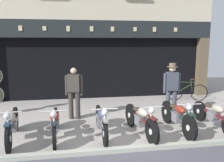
# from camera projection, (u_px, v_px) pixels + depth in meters

# --- Properties ---
(shop_facade) EXTENTS (9.94, 4.42, 6.64)m
(shop_facade) POSITION_uv_depth(u_px,v_px,m) (97.00, 55.00, 11.73)
(shop_facade) COLOR black
(shop_facade) RESTS_ON ground
(motorcycle_far_left) EXTENTS (0.62, 2.07, 0.92)m
(motorcycle_far_left) POSITION_uv_depth(u_px,v_px,m) (12.00, 124.00, 5.80)
(motorcycle_far_left) COLOR black
(motorcycle_far_left) RESTS_ON ground
(motorcycle_left) EXTENTS (0.62, 1.96, 0.90)m
(motorcycle_left) POSITION_uv_depth(u_px,v_px,m) (55.00, 122.00, 5.96)
(motorcycle_left) COLOR black
(motorcycle_left) RESTS_ON ground
(motorcycle_center_left) EXTENTS (0.62, 2.00, 0.91)m
(motorcycle_center_left) POSITION_uv_depth(u_px,v_px,m) (102.00, 120.00, 6.09)
(motorcycle_center_left) COLOR black
(motorcycle_center_left) RESTS_ON ground
(motorcycle_center) EXTENTS (0.62, 2.00, 0.92)m
(motorcycle_center) POSITION_uv_depth(u_px,v_px,m) (141.00, 119.00, 6.18)
(motorcycle_center) COLOR black
(motorcycle_center) RESTS_ON ground
(motorcycle_center_right) EXTENTS (0.62, 2.04, 0.93)m
(motorcycle_center_right) POSITION_uv_depth(u_px,v_px,m) (178.00, 116.00, 6.42)
(motorcycle_center_right) COLOR black
(motorcycle_center_right) RESTS_ON ground
(motorcycle_right) EXTENTS (0.62, 2.01, 0.91)m
(motorcycle_right) POSITION_uv_depth(u_px,v_px,m) (214.00, 115.00, 6.60)
(motorcycle_right) COLOR black
(motorcycle_right) RESTS_ON ground
(salesman_left) EXTENTS (0.55, 0.30, 1.64)m
(salesman_left) POSITION_uv_depth(u_px,v_px,m) (74.00, 91.00, 7.39)
(salesman_left) COLOR #38332D
(salesman_left) RESTS_ON ground
(shopkeeper_center) EXTENTS (0.56, 0.36, 1.75)m
(shopkeeper_center) POSITION_uv_depth(u_px,v_px,m) (172.00, 86.00, 7.75)
(shopkeeper_center) COLOR #3D424C
(shopkeeper_center) RESTS_ON ground
(advert_board_near) EXTENTS (0.71, 0.03, 0.96)m
(advert_board_near) POSITION_uv_depth(u_px,v_px,m) (133.00, 59.00, 10.43)
(advert_board_near) COLOR beige
(leaning_bicycle) EXTENTS (1.65, 0.64, 0.94)m
(leaning_bicycle) POSITION_uv_depth(u_px,v_px,m) (187.00, 91.00, 9.87)
(leaning_bicycle) COLOR black
(leaning_bicycle) RESTS_ON ground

